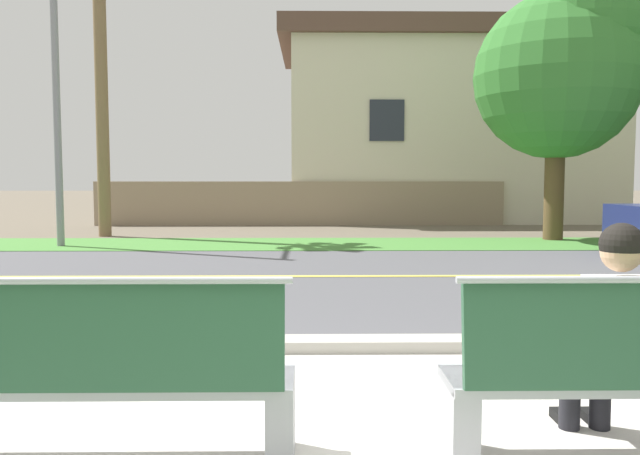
% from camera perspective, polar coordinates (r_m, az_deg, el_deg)
% --- Properties ---
extents(ground_plane, '(140.00, 140.00, 0.00)m').
position_cam_1_polar(ground_plane, '(11.12, 0.79, -3.26)').
color(ground_plane, '#665B4C').
extents(sidewalk_pavement, '(44.00, 3.60, 0.01)m').
position_cam_1_polar(sidewalk_pavement, '(3.73, 4.20, -18.85)').
color(sidewalk_pavement, beige).
rests_on(sidewalk_pavement, ground_plane).
extents(curb_edge, '(44.00, 0.30, 0.11)m').
position_cam_1_polar(curb_edge, '(5.56, 2.42, -10.45)').
color(curb_edge, '#ADA89E').
rests_on(curb_edge, ground_plane).
extents(street_asphalt, '(52.00, 8.00, 0.01)m').
position_cam_1_polar(street_asphalt, '(9.63, 1.04, -4.42)').
color(street_asphalt, '#515156').
rests_on(street_asphalt, ground_plane).
extents(road_centre_line, '(48.00, 0.14, 0.01)m').
position_cam_1_polar(road_centre_line, '(9.63, 1.04, -4.39)').
color(road_centre_line, '#E0CC4C').
rests_on(road_centre_line, ground_plane).
extents(far_verge_grass, '(48.00, 2.80, 0.02)m').
position_cam_1_polar(far_verge_grass, '(14.41, 0.43, -1.48)').
color(far_verge_grass, '#478438').
rests_on(far_verge_grass, ground_plane).
extents(bench_left, '(2.00, 0.48, 1.01)m').
position_cam_1_polar(bench_left, '(3.50, -19.40, -12.73)').
color(bench_left, '#9EA0A8').
rests_on(bench_left, ground_plane).
extents(seated_person_white, '(0.52, 0.68, 1.25)m').
position_cam_1_polar(seated_person_white, '(3.79, 24.60, -8.23)').
color(seated_person_white, black).
rests_on(seated_person_white, ground_plane).
extents(streetlamp, '(0.24, 2.10, 7.39)m').
position_cam_1_polar(streetlamp, '(15.40, -22.42, 14.26)').
color(streetlamp, gray).
rests_on(streetlamp, ground_plane).
extents(shade_tree_far_left, '(3.91, 3.91, 6.45)m').
position_cam_1_polar(shade_tree_far_left, '(16.52, 21.06, 13.54)').
color(shade_tree_far_left, brown).
rests_on(shade_tree_far_left, ground_plane).
extents(garden_wall, '(13.00, 0.36, 1.40)m').
position_cam_1_polar(garden_wall, '(20.31, -1.84, 2.18)').
color(garden_wall, gray).
rests_on(garden_wall, ground_plane).
extents(house_across_street, '(11.88, 6.91, 6.66)m').
position_cam_1_polar(house_across_street, '(24.07, 11.03, 8.82)').
color(house_across_street, beige).
rests_on(house_across_street, ground_plane).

